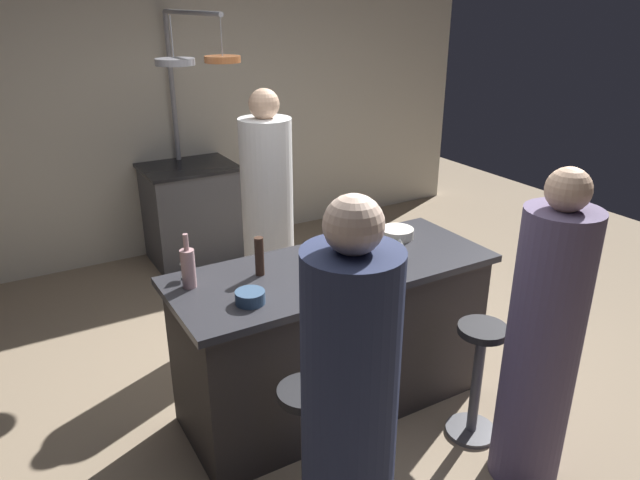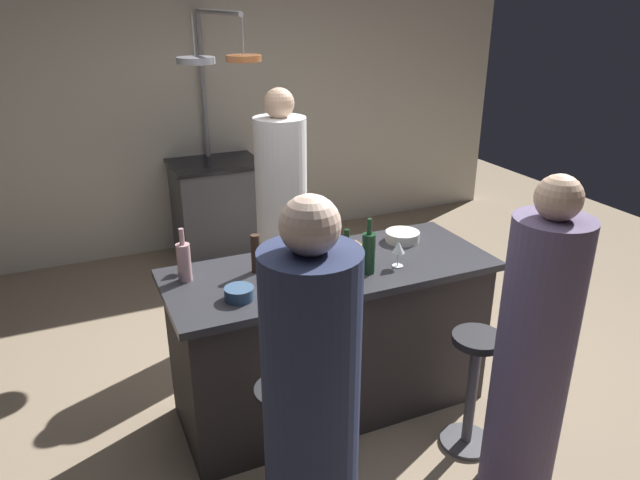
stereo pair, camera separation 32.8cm
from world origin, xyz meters
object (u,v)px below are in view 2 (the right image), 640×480
chef (282,218)px  mixing_bowl_blue (239,293)px  guest_left (311,427)px  wine_bottle_rose (184,261)px  pepper_mill (256,254)px  wine_glass_near_left_guest (184,253)px  guest_right (533,360)px  wine_bottle_red (346,263)px  cutting_board (340,252)px  stove_range (218,209)px  mixing_bowl_ceramic (402,236)px  bar_stool_left (285,443)px  bar_stool_right (472,386)px  wine_bottle_green (369,252)px  wine_glass_near_right_guest (398,249)px

chef → mixing_bowl_blue: size_ratio=11.88×
guest_left → wine_bottle_rose: (-0.20, 1.17, 0.23)m
pepper_mill → wine_glass_near_left_guest: bearing=155.4°
guest_right → wine_bottle_red: (-0.56, 0.76, 0.27)m
cutting_board → wine_glass_near_left_guest: bearing=171.5°
stove_range → mixing_bowl_ceramic: 2.41m
cutting_board → wine_bottle_rose: wine_bottle_rose is taller
guest_right → chef: bearing=101.6°
bar_stool_left → mixing_bowl_ceramic: bearing=36.2°
bar_stool_right → wine_bottle_green: size_ratio=2.24×
wine_bottle_rose → wine_glass_near_right_guest: (1.09, -0.30, -0.00)m
mixing_bowl_blue → pepper_mill: bearing=56.6°
wine_bottle_red → wine_bottle_rose: wine_bottle_red is taller
guest_left → wine_glass_near_left_guest: 1.31m
stove_range → mixing_bowl_blue: mixing_bowl_blue is taller
cutting_board → wine_bottle_red: (-0.13, -0.34, 0.10)m
bar_stool_left → cutting_board: size_ratio=2.12×
wine_bottle_red → mixing_bowl_blue: bearing=174.7°
bar_stool_left → wine_bottle_red: bearing=39.4°
bar_stool_left → wine_bottle_red: size_ratio=2.32×
cutting_board → wine_glass_near_right_guest: wine_glass_near_right_guest is taller
guest_left → stove_range: bearing=80.9°
pepper_mill → mixing_bowl_blue: 0.32m
pepper_mill → mixing_bowl_blue: pepper_mill is taller
guest_left → mixing_bowl_ceramic: (1.10, 1.17, 0.15)m
guest_right → wine_bottle_green: guest_right is taller
wine_glass_near_right_guest → mixing_bowl_ceramic: wine_glass_near_right_guest is taller
bar_stool_right → wine_glass_near_left_guest: 1.67m
cutting_board → wine_glass_near_right_guest: bearing=-53.1°
stove_range → wine_bottle_green: 2.66m
stove_range → guest_right: guest_right is taller
mixing_bowl_blue → cutting_board: bearing=23.2°
stove_range → wine_bottle_green: bearing=-86.7°
bar_stool_right → bar_stool_left: size_ratio=1.00×
guest_left → pepper_mill: (0.16, 1.12, 0.22)m
chef → wine_bottle_red: bearing=-96.1°
wine_bottle_green → guest_left: bearing=-129.0°
wine_glass_near_left_guest → cutting_board: bearing=-8.5°
guest_right → mixing_bowl_blue: (-1.11, 0.81, 0.19)m
bar_stool_right → wine_bottle_green: bearing=128.6°
wine_bottle_rose → bar_stool_left: bearing=-72.9°
bar_stool_right → guest_left: 1.22m
chef → guest_left: bearing=-107.9°
guest_left → mixing_bowl_blue: guest_left is taller
wine_bottle_rose → wine_glass_near_left_guest: size_ratio=1.96×
wine_bottle_green → wine_glass_near_right_guest: 0.18m
guest_right → bar_stool_left: bearing=161.9°
pepper_mill → mixing_bowl_ceramic: size_ratio=1.03×
wine_bottle_red → wine_bottle_rose: size_ratio=1.02×
guest_right → bar_stool_left: 1.18m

